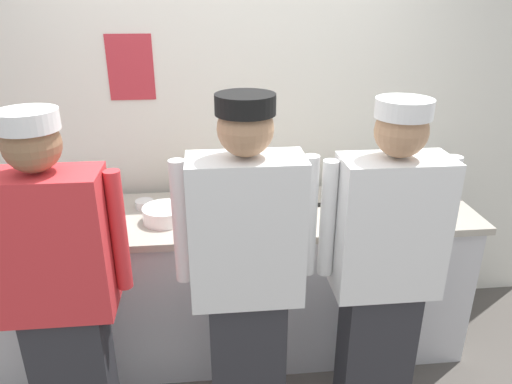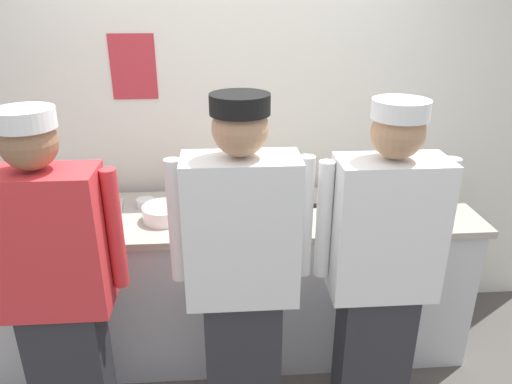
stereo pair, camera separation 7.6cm
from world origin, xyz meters
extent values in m
plane|color=#514C47|center=(0.00, 0.00, 0.00)|extent=(9.00, 9.00, 0.00)
cube|color=silver|center=(0.00, 0.84, 1.33)|extent=(4.47, 0.10, 2.66)
cube|color=#B72D38|center=(-0.55, 0.79, 1.71)|extent=(0.27, 0.01, 0.38)
cube|color=silver|center=(0.00, 0.36, 0.45)|extent=(2.79, 0.63, 0.90)
cube|color=#A8A093|center=(0.00, 0.36, 0.92)|extent=(2.85, 0.69, 0.04)
cube|color=#2D2D33|center=(-0.78, -0.32, 0.41)|extent=(0.34, 0.20, 0.82)
cube|color=red|center=(-0.78, -0.32, 1.15)|extent=(0.48, 0.24, 0.65)
cylinder|color=red|center=(-0.51, -0.28, 1.18)|extent=(0.07, 0.07, 0.55)
sphere|color=#8C6647|center=(-0.78, -0.32, 1.59)|extent=(0.22, 0.22, 0.22)
cylinder|color=white|center=(-0.78, -0.32, 1.68)|extent=(0.23, 0.23, 0.08)
cube|color=#2D2D33|center=(0.04, -0.32, 0.42)|extent=(0.35, 0.20, 0.84)
cube|color=white|center=(0.04, -0.32, 1.17)|extent=(0.49, 0.24, 0.67)
cylinder|color=white|center=(-0.24, -0.28, 1.21)|extent=(0.07, 0.07, 0.57)
cylinder|color=white|center=(0.32, -0.28, 1.21)|extent=(0.07, 0.07, 0.57)
sphere|color=tan|center=(0.04, -0.32, 1.63)|extent=(0.23, 0.23, 0.23)
cylinder|color=black|center=(0.04, -0.32, 1.72)|extent=(0.24, 0.24, 0.08)
cube|color=#2D2D33|center=(0.68, -0.30, 0.41)|extent=(0.34, 0.20, 0.82)
cube|color=white|center=(0.68, -0.30, 1.15)|extent=(0.48, 0.24, 0.65)
cylinder|color=white|center=(0.41, -0.26, 1.18)|extent=(0.07, 0.07, 0.55)
cylinder|color=white|center=(0.96, -0.26, 1.18)|extent=(0.07, 0.07, 0.55)
sphere|color=tan|center=(0.68, -0.30, 1.59)|extent=(0.22, 0.22, 0.22)
cylinder|color=white|center=(0.68, -0.30, 1.69)|extent=(0.23, 0.23, 0.08)
cylinder|color=white|center=(-0.37, 0.30, 0.95)|extent=(0.24, 0.24, 0.01)
cylinder|color=white|center=(-0.37, 0.30, 0.96)|extent=(0.24, 0.24, 0.01)
cylinder|color=white|center=(-0.37, 0.30, 0.97)|extent=(0.24, 0.24, 0.01)
cylinder|color=white|center=(-0.37, 0.30, 0.98)|extent=(0.24, 0.24, 0.01)
cylinder|color=white|center=(-0.37, 0.30, 0.99)|extent=(0.24, 0.24, 0.01)
cylinder|color=white|center=(-0.37, 0.30, 1.01)|extent=(0.24, 0.24, 0.01)
cylinder|color=white|center=(-0.37, 0.30, 1.02)|extent=(0.24, 0.24, 0.01)
cylinder|color=white|center=(0.35, 0.44, 0.95)|extent=(0.25, 0.25, 0.01)
cylinder|color=white|center=(0.35, 0.44, 0.96)|extent=(0.25, 0.25, 0.01)
cylinder|color=white|center=(0.35, 0.44, 0.97)|extent=(0.25, 0.25, 0.01)
cylinder|color=white|center=(0.35, 0.44, 0.98)|extent=(0.25, 0.25, 0.01)
cylinder|color=white|center=(0.35, 0.44, 0.99)|extent=(0.25, 0.25, 0.01)
cylinder|color=white|center=(0.35, 0.44, 1.01)|extent=(0.25, 0.25, 0.01)
cylinder|color=#B7BABF|center=(1.02, 0.37, 1.00)|extent=(0.35, 0.35, 0.11)
cube|color=#B7BABF|center=(-0.84, 0.38, 0.95)|extent=(0.47, 0.37, 0.02)
cylinder|color=#E5E066|center=(-0.21, 0.40, 1.02)|extent=(0.06, 0.06, 0.16)
cone|color=#E5E066|center=(-0.21, 0.40, 1.11)|extent=(0.05, 0.05, 0.04)
cylinder|color=#E5E066|center=(0.69, 0.21, 1.03)|extent=(0.05, 0.05, 0.18)
cone|color=#E5E066|center=(0.69, 0.21, 1.14)|extent=(0.05, 0.05, 0.04)
cylinder|color=#E5E066|center=(-0.21, 0.57, 1.01)|extent=(0.06, 0.06, 0.15)
cone|color=#E5E066|center=(-0.21, 0.57, 1.10)|extent=(0.05, 0.05, 0.04)
cylinder|color=white|center=(-0.62, 0.17, 0.96)|extent=(0.08, 0.08, 0.04)
cylinder|color=orange|center=(-0.62, 0.17, 0.97)|extent=(0.07, 0.07, 0.01)
cylinder|color=white|center=(-0.50, 0.49, 0.96)|extent=(0.11, 0.11, 0.04)
cylinder|color=gold|center=(-0.50, 0.49, 0.98)|extent=(0.09, 0.09, 0.01)
cylinder|color=white|center=(0.13, 0.17, 0.99)|extent=(0.09, 0.09, 0.09)
cube|color=#B7BABF|center=(0.66, 0.40, 0.94)|extent=(0.19, 0.03, 0.01)
cube|color=black|center=(0.52, 0.40, 0.95)|extent=(0.09, 0.03, 0.02)
camera|label=1|loc=(-0.11, -2.15, 2.13)|focal=33.69mm
camera|label=2|loc=(-0.03, -2.15, 2.13)|focal=33.69mm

